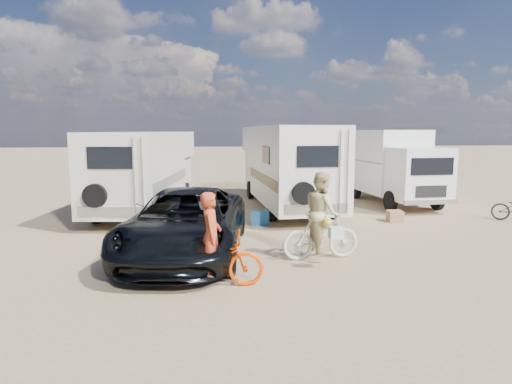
{
  "coord_description": "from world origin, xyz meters",
  "views": [
    {
      "loc": [
        -3.18,
        -9.05,
        2.87
      ],
      "look_at": [
        -1.76,
        2.04,
        1.3
      ],
      "focal_mm": 30.71,
      "sensor_mm": 36.0,
      "label": 1
    }
  ],
  "objects": [
    {
      "name": "ground",
      "position": [
        0.0,
        0.0,
        0.0
      ],
      "size": [
        140.0,
        140.0,
        0.0
      ],
      "primitive_type": "plane",
      "color": "tan",
      "rests_on": "ground"
    },
    {
      "name": "rv_main",
      "position": [
        -0.01,
        6.92,
        1.51
      ],
      "size": [
        2.46,
        7.94,
        3.03
      ],
      "primitive_type": null,
      "rotation": [
        0.0,
        0.0,
        0.03
      ],
      "color": "silver",
      "rests_on": "ground"
    },
    {
      "name": "rv_left",
      "position": [
        -5.1,
        6.97,
        1.41
      ],
      "size": [
        3.26,
        7.8,
        2.82
      ],
      "primitive_type": null,
      "rotation": [
        0.0,
        0.0,
        -0.14
      ],
      "color": "#EBE9C8",
      "rests_on": "ground"
    },
    {
      "name": "box_truck",
      "position": [
        4.38,
        7.24,
        1.45
      ],
      "size": [
        2.27,
        5.32,
        2.9
      ],
      "primitive_type": null,
      "rotation": [
        0.0,
        0.0,
        0.04
      ],
      "color": "white",
      "rests_on": "ground"
    },
    {
      "name": "dark_suv",
      "position": [
        -3.53,
        1.0,
        0.76
      ],
      "size": [
        3.3,
        5.77,
        1.52
      ],
      "primitive_type": "imported",
      "rotation": [
        0.0,
        0.0,
        -0.15
      ],
      "color": "black",
      "rests_on": "ground"
    },
    {
      "name": "bike_man",
      "position": [
        -3.01,
        -1.18,
        0.51
      ],
      "size": [
        1.98,
        0.83,
        1.01
      ],
      "primitive_type": "imported",
      "rotation": [
        0.0,
        0.0,
        1.49
      ],
      "color": "#E23D00",
      "rests_on": "ground"
    },
    {
      "name": "bike_woman",
      "position": [
        -0.52,
        0.26,
        0.53
      ],
      "size": [
        1.81,
        0.65,
        1.07
      ],
      "primitive_type": "imported",
      "rotation": [
        0.0,
        0.0,
        1.66
      ],
      "color": "beige",
      "rests_on": "ground"
    },
    {
      "name": "rider_man",
      "position": [
        -3.01,
        -1.18,
        0.8
      ],
      "size": [
        0.43,
        0.61,
        1.59
      ],
      "primitive_type": "imported",
      "rotation": [
        0.0,
        0.0,
        1.49
      ],
      "color": "#C64121",
      "rests_on": "ground"
    },
    {
      "name": "rider_woman",
      "position": [
        -0.52,
        0.26,
        0.9
      ],
      "size": [
        0.76,
        0.93,
        1.8
      ],
      "primitive_type": "imported",
      "rotation": [
        0.0,
        0.0,
        1.66
      ],
      "color": "beige",
      "rests_on": "ground"
    },
    {
      "name": "cooler",
      "position": [
        -1.39,
        4.03,
        0.22
      ],
      "size": [
        0.57,
        0.44,
        0.43
      ],
      "primitive_type": "cube",
      "rotation": [
        0.0,
        0.0,
        -0.09
      ],
      "color": "#1B537E",
      "rests_on": "ground"
    },
    {
      "name": "crate",
      "position": [
        2.92,
        3.91,
        0.18
      ],
      "size": [
        0.48,
        0.48,
        0.36
      ],
      "primitive_type": "cube",
      "rotation": [
        0.0,
        0.0,
        -0.09
      ],
      "color": "#91704D",
      "rests_on": "ground"
    }
  ]
}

